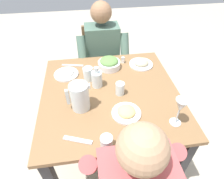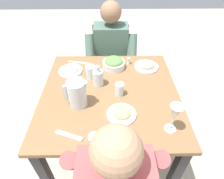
{
  "view_description": "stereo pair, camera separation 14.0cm",
  "coord_description": "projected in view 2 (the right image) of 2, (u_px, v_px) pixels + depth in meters",
  "views": [
    {
      "loc": [
        0.14,
        1.0,
        1.67
      ],
      "look_at": [
        -0.02,
        -0.05,
        0.73
      ],
      "focal_mm": 30.11,
      "sensor_mm": 36.0,
      "label": 1
    },
    {
      "loc": [
        -0.0,
        1.01,
        1.67
      ],
      "look_at": [
        -0.02,
        -0.05,
        0.73
      ],
      "focal_mm": 30.11,
      "sensor_mm": 36.0,
      "label": 2
    }
  ],
  "objects": [
    {
      "name": "diner_far",
      "position": [
        114.0,
        178.0,
        1.0
      ],
      "size": [
        0.48,
        0.53,
        1.18
      ],
      "color": "#B24C4C",
      "rests_on": "ground_plane"
    },
    {
      "name": "salad_bowl",
      "position": [
        113.0,
        63.0,
        1.57
      ],
      "size": [
        0.19,
        0.19,
        0.09
      ],
      "color": "white",
      "rests_on": "dining_table"
    },
    {
      "name": "water_pitcher",
      "position": [
        77.0,
        94.0,
        1.21
      ],
      "size": [
        0.16,
        0.12,
        0.19
      ],
      "color": "silver",
      "rests_on": "dining_table"
    },
    {
      "name": "knife_near",
      "position": [
        78.0,
        63.0,
        1.64
      ],
      "size": [
        0.18,
        0.06,
        0.01
      ],
      "primitive_type": "cube",
      "rotation": [
        0.0,
        0.0,
        -0.21
      ],
      "color": "silver",
      "rests_on": "dining_table"
    },
    {
      "name": "ground_plane",
      "position": [
        110.0,
        147.0,
        1.86
      ],
      "size": [
        8.0,
        8.0,
        0.0
      ],
      "primitive_type": "plane",
      "color": "#B7AD99"
    },
    {
      "name": "plate_fries",
      "position": [
        121.0,
        113.0,
        1.19
      ],
      "size": [
        0.19,
        0.19,
        0.05
      ],
      "color": "white",
      "rests_on": "dining_table"
    },
    {
      "name": "diner_near",
      "position": [
        111.0,
        60.0,
        1.86
      ],
      "size": [
        0.48,
        0.53,
        1.18
      ],
      "color": "#4C6B5B",
      "rests_on": "ground_plane"
    },
    {
      "name": "dining_table",
      "position": [
        110.0,
        103.0,
        1.44
      ],
      "size": [
        0.99,
        0.99,
        0.75
      ],
      "color": "olive",
      "rests_on": "ground_plane"
    },
    {
      "name": "plate_beans",
      "position": [
        146.0,
        65.0,
        1.58
      ],
      "size": [
        0.2,
        0.2,
        0.06
      ],
      "color": "white",
      "rests_on": "dining_table"
    },
    {
      "name": "oil_carafe",
      "position": [
        98.0,
        78.0,
        1.39
      ],
      "size": [
        0.08,
        0.08,
        0.16
      ],
      "color": "silver",
      "rests_on": "dining_table"
    },
    {
      "name": "water_glass_far_right",
      "position": [
        119.0,
        89.0,
        1.31
      ],
      "size": [
        0.06,
        0.06,
        0.09
      ],
      "primitive_type": "cylinder",
      "color": "silver",
      "rests_on": "dining_table"
    },
    {
      "name": "plate_yoghurt",
      "position": [
        70.0,
        70.0,
        1.54
      ],
      "size": [
        0.19,
        0.19,
        0.05
      ],
      "color": "white",
      "rests_on": "dining_table"
    },
    {
      "name": "salt_shaker",
      "position": [
        128.0,
        61.0,
        1.62
      ],
      "size": [
        0.03,
        0.03,
        0.05
      ],
      "color": "white",
      "rests_on": "dining_table"
    },
    {
      "name": "water_glass_near_left",
      "position": [
        94.0,
        142.0,
        1.0
      ],
      "size": [
        0.07,
        0.07,
        0.09
      ],
      "primitive_type": "cylinder",
      "color": "silver",
      "rests_on": "dining_table"
    },
    {
      "name": "wine_glass",
      "position": [
        174.0,
        113.0,
        1.02
      ],
      "size": [
        0.08,
        0.08,
        0.2
      ],
      "color": "silver",
      "rests_on": "dining_table"
    },
    {
      "name": "fork_near",
      "position": [
        68.0,
        136.0,
        1.08
      ],
      "size": [
        0.17,
        0.08,
        0.01
      ],
      "primitive_type": "cube",
      "rotation": [
        0.0,
        0.0,
        -0.36
      ],
      "color": "silver",
      "rests_on": "dining_table"
    },
    {
      "name": "chair_near",
      "position": [
        111.0,
        61.0,
        2.11
      ],
      "size": [
        0.4,
        0.4,
        0.88
      ],
      "color": "brown",
      "rests_on": "ground_plane"
    },
    {
      "name": "water_glass_by_pitcher",
      "position": [
        90.0,
        72.0,
        1.45
      ],
      "size": [
        0.08,
        0.08,
        0.11
      ],
      "primitive_type": "cylinder",
      "color": "silver",
      "rests_on": "dining_table"
    }
  ]
}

